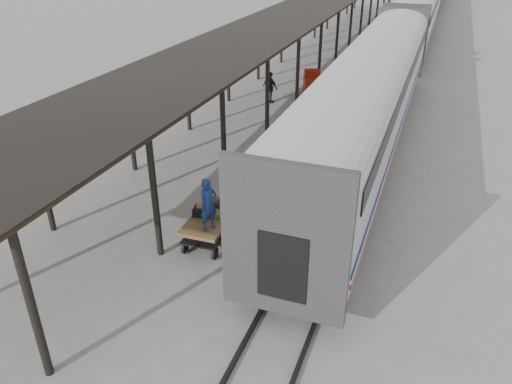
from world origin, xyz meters
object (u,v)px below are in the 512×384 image
Objects in this scene: porter at (208,205)px; pedestrian at (270,87)px; luggage_tug at (312,85)px; baggage_cart at (211,223)px.

porter is 0.94× the size of pedestrian.
porter reaches higher than luggage_tug.
pedestrian reaches higher than luggage_tug.
luggage_tug is 17.14m from porter.
baggage_cart is at bearing 47.15° from porter.
baggage_cart is at bearing 124.89° from pedestrian.
pedestrian is at bearing -150.06° from luggage_tug.
pedestrian is (-3.14, 14.85, -0.80)m from porter.
luggage_tug is (-0.98, 16.42, 0.02)m from baggage_cart.
porter is at bearing -70.56° from baggage_cart.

